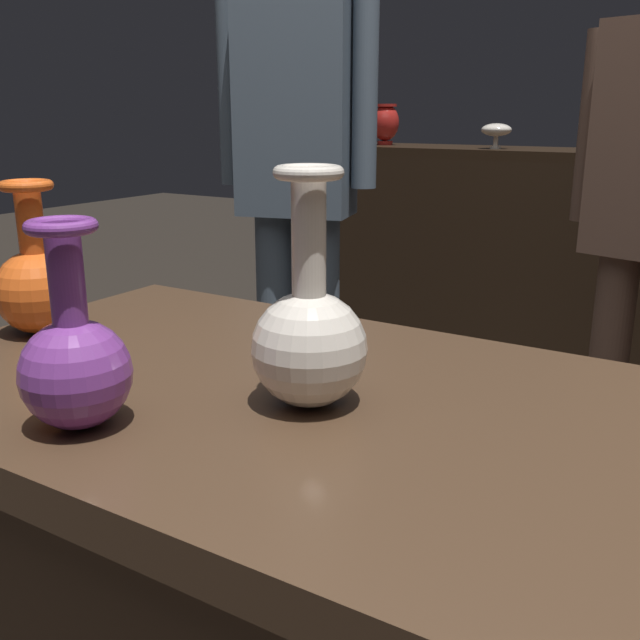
{
  "coord_description": "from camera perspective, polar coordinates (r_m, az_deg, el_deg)",
  "views": [
    {
      "loc": [
        0.41,
        -0.69,
        1.13
      ],
      "look_at": [
        -0.01,
        -0.01,
        0.9
      ],
      "focal_mm": 40.34,
      "sensor_mm": 36.0,
      "label": 1
    }
  ],
  "objects": [
    {
      "name": "back_display_shelf",
      "position": [
        2.99,
        23.06,
        2.63
      ],
      "size": [
        2.6,
        0.4,
        0.99
      ],
      "color": "black",
      "rests_on": "ground_plane"
    },
    {
      "name": "shelf_vase_far_left",
      "position": [
        3.23,
        5.21,
        15.34
      ],
      "size": [
        0.12,
        0.12,
        0.17
      ],
      "color": "red",
      "rests_on": "back_display_shelf"
    },
    {
      "name": "vase_left_accent",
      "position": [
        1.18,
        -21.53,
        2.74
      ],
      "size": [
        0.13,
        0.13,
        0.23
      ],
      "color": "#E55B1E",
      "rests_on": "display_plinth"
    },
    {
      "name": "shelf_vase_left",
      "position": [
        2.96,
        13.82,
        14.4
      ],
      "size": [
        0.12,
        0.12,
        0.1
      ],
      "color": "silver",
      "rests_on": "back_display_shelf"
    },
    {
      "name": "vase_tall_behind",
      "position": [
        0.81,
        -18.88,
        -3.11
      ],
      "size": [
        0.12,
        0.12,
        0.23
      ],
      "color": "#7A388E",
      "rests_on": "display_plinth"
    },
    {
      "name": "visitor_near_left",
      "position": [
        2.12,
        -1.89,
        12.84
      ],
      "size": [
        0.46,
        0.26,
        1.7
      ],
      "rotation": [
        0.0,
        0.0,
        3.4
      ],
      "color": "slate",
      "rests_on": "ground_plane"
    },
    {
      "name": "vase_centerpiece",
      "position": [
        0.82,
        -0.86,
        -1.21
      ],
      "size": [
        0.14,
        0.14,
        0.28
      ],
      "color": "silver",
      "rests_on": "display_plinth"
    }
  ]
}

